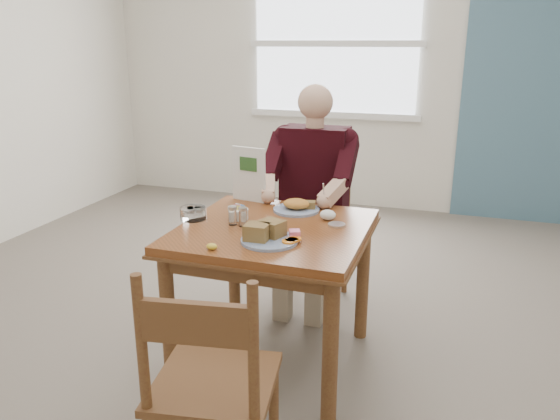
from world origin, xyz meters
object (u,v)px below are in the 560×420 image
(table, at_px, (274,248))
(chair_near, at_px, (211,387))
(far_plate, at_px, (297,206))
(diner, at_px, (312,181))
(chair_far, at_px, (314,228))
(near_plate, at_px, (268,234))

(table, distance_m, chair_near, 0.96)
(table, bearing_deg, chair_near, -84.19)
(far_plate, bearing_deg, table, -97.22)
(table, distance_m, diner, 0.73)
(chair_far, distance_m, chair_near, 1.74)
(near_plate, bearing_deg, chair_far, 92.49)
(chair_near, xyz_separation_m, diner, (-0.10, 1.65, 0.33))
(chair_far, bearing_deg, table, -90.00)
(table, xyz_separation_m, chair_far, (0.00, 0.80, -0.16))
(chair_near, bearing_deg, far_plate, 92.78)
(near_plate, bearing_deg, table, 102.17)
(chair_near, bearing_deg, diner, 93.32)
(near_plate, bearing_deg, chair_near, -85.95)
(chair_near, relative_size, diner, 0.69)
(table, height_order, far_plate, far_plate)
(table, height_order, chair_near, chair_near)
(chair_near, xyz_separation_m, near_plate, (-0.05, 0.74, 0.30))
(table, xyz_separation_m, diner, (0.00, 0.71, 0.17))
(near_plate, bearing_deg, far_plate, 90.86)
(table, height_order, chair_far, chair_far)
(table, relative_size, far_plate, 3.12)
(far_plate, bearing_deg, chair_near, -87.22)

